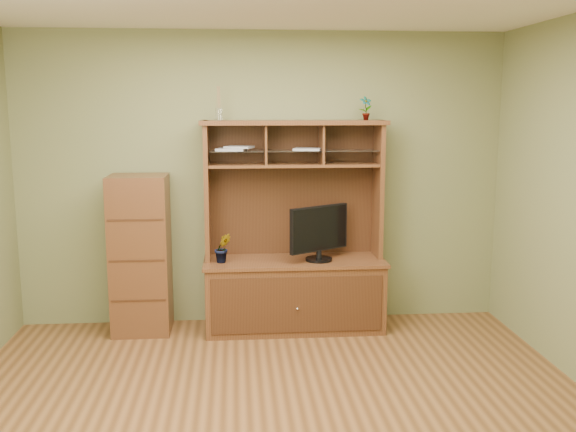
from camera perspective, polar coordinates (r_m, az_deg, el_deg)
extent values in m
cube|color=#573518|center=(4.44, -1.01, -17.55)|extent=(4.50, 4.00, 0.02)
cube|color=olive|center=(5.99, -2.31, 3.28)|extent=(4.50, 0.02, 2.70)
cube|color=olive|center=(2.06, 2.60, -9.55)|extent=(4.50, 0.02, 2.70)
cube|color=#472814|center=(5.92, 0.56, -7.08)|extent=(1.60, 0.55, 0.62)
cube|color=#341A0E|center=(5.66, 0.83, -7.90)|extent=(1.50, 0.01, 0.50)
sphere|color=silver|center=(5.65, 0.84, -8.25)|extent=(0.02, 0.02, 0.02)
cube|color=#472814|center=(5.84, 0.57, -4.02)|extent=(1.64, 0.59, 0.03)
cube|color=#472814|center=(5.80, -7.22, 2.24)|extent=(0.04, 0.35, 1.25)
cube|color=#472814|center=(5.94, 8.01, 2.41)|extent=(0.04, 0.35, 1.25)
cube|color=#341A0E|center=(5.98, 0.34, 2.55)|extent=(1.52, 0.02, 1.25)
cube|color=#472814|center=(5.77, 0.50, 8.32)|extent=(1.66, 0.40, 0.04)
cube|color=#472814|center=(5.79, 0.49, 4.55)|extent=(1.52, 0.32, 0.02)
cube|color=#472814|center=(5.76, -2.03, 6.38)|extent=(0.02, 0.31, 0.35)
cube|color=#472814|center=(5.80, 3.00, 6.40)|extent=(0.02, 0.31, 0.35)
cube|color=silver|center=(5.77, 0.50, 5.83)|extent=(1.50, 0.27, 0.01)
cylinder|color=black|center=(5.80, 2.76, -3.86)|extent=(0.24, 0.24, 0.02)
cylinder|color=black|center=(5.78, 2.76, -3.37)|extent=(0.05, 0.05, 0.08)
cube|color=black|center=(5.73, 2.78, -1.12)|extent=(0.56, 0.37, 0.41)
imported|color=#245C1F|center=(5.72, -5.83, -2.84)|extent=(0.17, 0.14, 0.26)
imported|color=#2D6E26|center=(5.86, 6.93, 9.51)|extent=(0.13, 0.10, 0.21)
cylinder|color=silver|center=(5.74, -6.16, 8.98)|extent=(0.06, 0.06, 0.11)
cylinder|color=olive|center=(5.74, -6.18, 10.47)|extent=(0.04, 0.04, 0.19)
cube|color=#9D9EA2|center=(5.75, -5.06, 5.92)|extent=(0.29, 0.24, 0.02)
cube|color=#9D9EA2|center=(5.75, -4.37, 6.13)|extent=(0.28, 0.25, 0.02)
cube|color=#9D9EA2|center=(5.79, 1.76, 5.97)|extent=(0.28, 0.25, 0.02)
cube|color=#472814|center=(5.90, -12.97, -3.35)|extent=(0.51, 0.46, 1.43)
cube|color=#341A0E|center=(5.77, -13.16, -7.32)|extent=(0.47, 0.01, 0.02)
cube|color=#341A0E|center=(5.68, -13.30, -3.88)|extent=(0.47, 0.01, 0.01)
cube|color=#341A0E|center=(5.60, -13.44, -0.34)|extent=(0.47, 0.01, 0.02)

